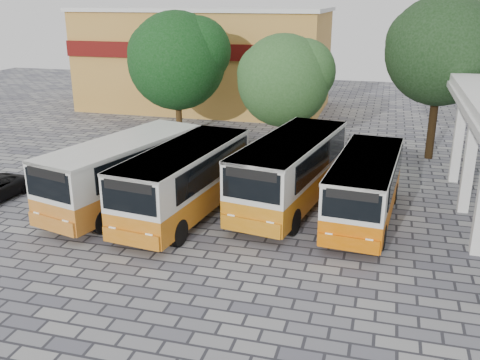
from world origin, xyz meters
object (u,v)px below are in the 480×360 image
(bus_far_left, at_px, (124,169))
(bus_centre_left, at_px, (185,177))
(bus_centre_right, at_px, (291,168))
(bus_far_right, at_px, (365,185))

(bus_far_left, distance_m, bus_centre_left, 3.04)
(bus_centre_left, bearing_deg, bus_centre_right, 36.09)
(bus_far_left, xyz_separation_m, bus_centre_right, (7.21, 2.00, 0.05))
(bus_centre_left, xyz_separation_m, bus_centre_right, (4.19, 2.31, 0.07))
(bus_far_left, height_order, bus_centre_right, bus_centre_right)
(bus_centre_right, bearing_deg, bus_centre_left, -141.33)
(bus_centre_left, relative_size, bus_far_right, 1.10)
(bus_far_right, bearing_deg, bus_centre_left, -163.99)
(bus_far_right, bearing_deg, bus_far_left, -168.85)
(bus_centre_left, height_order, bus_centre_right, bus_centre_right)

